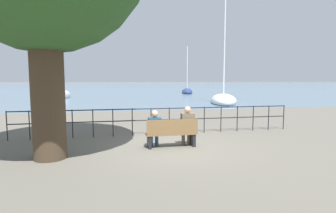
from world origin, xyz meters
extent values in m
plane|color=#605B51|center=(0.00, 0.00, 0.00)|extent=(1000.00, 1000.00, 0.00)
cube|color=slate|center=(0.00, 160.11, 0.00)|extent=(600.00, 300.00, 0.01)
cylinder|color=#423323|center=(-3.46, -0.56, 1.82)|extent=(0.85, 0.85, 3.65)
cube|color=brown|center=(0.00, 0.00, 0.42)|extent=(1.61, 0.45, 0.05)
cube|color=brown|center=(0.00, -0.21, 0.68)|extent=(1.61, 0.04, 0.45)
cube|color=black|center=(-0.70, 0.00, 0.20)|extent=(0.10, 0.41, 0.40)
cube|color=black|center=(0.70, 0.00, 0.20)|extent=(0.10, 0.41, 0.40)
cylinder|color=navy|center=(-0.62, 0.16, 0.23)|extent=(0.11, 0.11, 0.45)
cylinder|color=navy|center=(-0.44, 0.16, 0.23)|extent=(0.11, 0.11, 0.45)
cube|color=navy|center=(-0.53, 0.07, 0.50)|extent=(0.33, 0.26, 0.14)
cube|color=navy|center=(-0.53, -0.02, 0.71)|extent=(0.39, 0.24, 0.51)
sphere|color=tan|center=(-0.53, -0.02, 1.08)|extent=(0.21, 0.21, 0.21)
cylinder|color=brown|center=(0.44, 0.16, 0.23)|extent=(0.11, 0.11, 0.45)
cylinder|color=brown|center=(0.62, 0.16, 0.23)|extent=(0.11, 0.11, 0.45)
cube|color=brown|center=(0.53, 0.07, 0.50)|extent=(0.35, 0.26, 0.14)
cube|color=brown|center=(0.53, -0.02, 0.76)|extent=(0.41, 0.24, 0.61)
sphere|color=tan|center=(0.53, -0.02, 1.18)|extent=(0.21, 0.21, 0.21)
cylinder|color=black|center=(-5.42, 1.98, 0.53)|extent=(0.04, 0.04, 1.05)
cylinder|color=black|center=(-4.70, 1.98, 0.53)|extent=(0.04, 0.04, 1.05)
cylinder|color=black|center=(-3.98, 1.98, 0.53)|extent=(0.04, 0.04, 1.05)
cylinder|color=black|center=(-3.25, 1.98, 0.53)|extent=(0.04, 0.04, 1.05)
cylinder|color=black|center=(-2.53, 1.98, 0.53)|extent=(0.04, 0.04, 1.05)
cylinder|color=black|center=(-1.81, 1.98, 0.53)|extent=(0.04, 0.04, 1.05)
cylinder|color=black|center=(-1.08, 1.98, 0.53)|extent=(0.04, 0.04, 1.05)
cylinder|color=black|center=(-0.36, 1.98, 0.53)|extent=(0.04, 0.04, 1.05)
cylinder|color=black|center=(0.36, 1.98, 0.53)|extent=(0.04, 0.04, 1.05)
cylinder|color=black|center=(1.08, 1.98, 0.53)|extent=(0.04, 0.04, 1.05)
cylinder|color=black|center=(1.81, 1.98, 0.53)|extent=(0.04, 0.04, 1.05)
cylinder|color=black|center=(2.53, 1.98, 0.53)|extent=(0.04, 0.04, 1.05)
cylinder|color=black|center=(3.25, 1.98, 0.53)|extent=(0.04, 0.04, 1.05)
cylinder|color=black|center=(3.98, 1.98, 0.53)|extent=(0.04, 0.04, 1.05)
cylinder|color=black|center=(4.70, 1.98, 0.53)|extent=(0.04, 0.04, 1.05)
cylinder|color=black|center=(5.42, 1.98, 0.53)|extent=(0.04, 0.04, 1.05)
cylinder|color=black|center=(0.00, 1.98, 1.02)|extent=(10.85, 0.04, 0.04)
cylinder|color=black|center=(0.00, 1.98, 0.58)|extent=(10.85, 0.04, 0.04)
ellipsoid|color=silver|center=(-8.36, 24.80, 0.33)|extent=(3.74, 6.69, 1.66)
cylinder|color=silver|center=(-8.36, 24.80, 5.35)|extent=(0.14, 0.14, 9.03)
ellipsoid|color=silver|center=(8.43, 15.14, 0.25)|extent=(4.43, 7.11, 1.27)
cylinder|color=silver|center=(8.43, 15.14, 5.68)|extent=(0.14, 0.14, 10.10)
ellipsoid|color=silver|center=(-11.23, 39.79, 0.30)|extent=(3.90, 7.25, 1.52)
cylinder|color=silver|center=(-11.23, 39.79, 5.52)|extent=(0.14, 0.14, 9.51)
ellipsoid|color=navy|center=(10.57, 35.06, 0.24)|extent=(3.35, 7.36, 1.21)
cylinder|color=silver|center=(10.57, 35.06, 4.24)|extent=(0.14, 0.14, 7.27)
cylinder|color=silver|center=(-27.97, 125.31, 8.44)|extent=(5.32, 5.32, 16.88)
cylinder|color=#2D2D33|center=(-27.97, 125.31, 17.91)|extent=(3.73, 3.73, 2.06)
cone|color=#4C1E19|center=(-27.97, 125.31, 19.76)|extent=(4.26, 4.26, 1.65)
camera|label=1|loc=(-1.78, -7.97, 2.08)|focal=28.00mm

